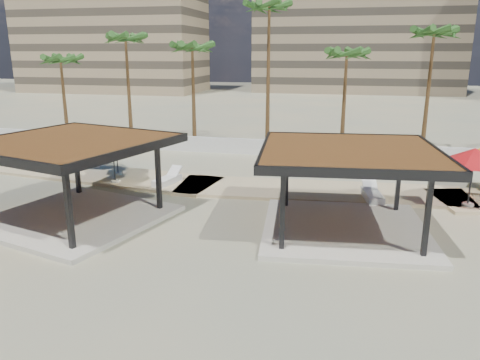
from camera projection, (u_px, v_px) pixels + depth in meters
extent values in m
plane|color=tan|center=(260.00, 235.00, 20.15)|extent=(200.00, 200.00, 0.00)
cube|color=#C6B284|center=(97.00, 175.00, 29.80)|extent=(16.40, 6.19, 0.24)
cube|color=#C6B284|center=(318.00, 191.00, 26.27)|extent=(16.24, 5.11, 0.24)
cube|color=silver|center=(300.00, 149.00, 35.01)|extent=(56.00, 0.30, 1.20)
cube|color=#937F60|center=(111.00, 11.00, 89.20)|extent=(34.00, 16.00, 30.00)
cube|color=#847259|center=(358.00, 17.00, 88.78)|extent=(38.00, 16.00, 28.00)
cube|color=beige|center=(345.00, 229.00, 20.57)|extent=(7.74, 7.74, 0.21)
cube|color=black|center=(283.00, 209.00, 17.89)|extent=(0.21, 0.21, 3.21)
cube|color=black|center=(287.00, 174.00, 23.00)|extent=(0.21, 0.21, 3.21)
cube|color=black|center=(428.00, 215.00, 17.24)|extent=(0.21, 0.21, 3.21)
cube|color=black|center=(399.00, 178.00, 22.35)|extent=(0.21, 0.21, 3.21)
cube|color=brown|center=(350.00, 152.00, 19.65)|extent=(7.97, 7.97, 0.30)
cube|color=black|center=(360.00, 174.00, 16.18)|extent=(7.35, 0.88, 0.36)
cube|color=black|center=(342.00, 137.00, 23.13)|extent=(7.35, 0.88, 0.36)
cube|color=black|center=(264.00, 150.00, 20.09)|extent=(0.88, 7.35, 0.36)
cube|color=black|center=(440.00, 154.00, 19.21)|extent=(0.88, 7.35, 0.36)
cube|color=beige|center=(77.00, 218.00, 21.96)|extent=(8.93, 8.93, 0.22)
cube|color=black|center=(76.00, 163.00, 25.09)|extent=(0.24, 0.24, 3.31)
cube|color=black|center=(69.00, 208.00, 17.89)|extent=(0.24, 0.24, 3.31)
cube|color=black|center=(158.00, 175.00, 22.57)|extent=(0.24, 0.24, 3.31)
cube|color=brown|center=(69.00, 143.00, 21.01)|extent=(9.20, 9.20, 0.31)
cube|color=black|center=(126.00, 131.00, 24.19)|extent=(7.37, 2.13, 0.37)
cube|color=black|center=(14.00, 136.00, 22.73)|extent=(2.13, 7.37, 0.37)
cube|color=black|center=(134.00, 151.00, 19.29)|extent=(2.13, 7.37, 0.37)
cylinder|color=beige|center=(96.00, 167.00, 31.15)|extent=(0.48, 0.48, 0.11)
cylinder|color=#262628|center=(95.00, 151.00, 30.86)|extent=(0.07, 0.07, 2.29)
cone|color=#0039C2|center=(94.00, 136.00, 30.60)|extent=(3.63, 3.63, 0.67)
cylinder|color=beige|center=(115.00, 181.00, 27.69)|extent=(0.51, 0.51, 0.12)
cylinder|color=#262628|center=(114.00, 162.00, 27.38)|extent=(0.07, 0.07, 2.46)
cone|color=#E9B107|center=(113.00, 144.00, 27.10)|extent=(3.45, 3.45, 0.72)
cylinder|color=beige|center=(468.00, 204.00, 23.45)|extent=(0.57, 0.57, 0.14)
cylinder|color=#262628|center=(471.00, 179.00, 23.11)|extent=(0.08, 0.08, 2.74)
cone|color=#B41215|center=(474.00, 156.00, 22.79)|extent=(4.11, 4.11, 0.80)
cylinder|color=beige|center=(118.00, 174.00, 29.39)|extent=(0.49, 0.49, 0.12)
cylinder|color=#262628|center=(117.00, 156.00, 29.09)|extent=(0.07, 0.07, 2.33)
cone|color=#0039C2|center=(116.00, 141.00, 28.83)|extent=(2.82, 2.82, 0.68)
cube|color=white|center=(167.00, 181.00, 27.37)|extent=(1.17, 2.23, 0.30)
cube|color=white|center=(167.00, 178.00, 27.32)|extent=(1.17, 2.23, 0.06)
cube|color=white|center=(175.00, 171.00, 27.98)|extent=(0.84, 0.86, 0.54)
cube|color=white|center=(372.00, 196.00, 24.44)|extent=(1.17, 2.39, 0.32)
cube|color=white|center=(373.00, 193.00, 24.39)|extent=(1.17, 2.39, 0.07)
cube|color=white|center=(369.00, 183.00, 25.17)|extent=(0.88, 0.90, 0.58)
cone|color=brown|center=(64.00, 99.00, 40.98)|extent=(0.36, 0.36, 7.16)
ellipsoid|color=#28561E|center=(60.00, 60.00, 40.09)|extent=(3.00, 3.00, 1.80)
cone|color=brown|center=(129.00, 90.00, 39.81)|extent=(0.36, 0.36, 8.89)
ellipsoid|color=#28561E|center=(125.00, 39.00, 38.70)|extent=(3.00, 3.00, 1.80)
cone|color=brown|center=(194.00, 97.00, 38.03)|extent=(0.36, 0.36, 8.15)
ellipsoid|color=#28561E|center=(192.00, 48.00, 37.02)|extent=(3.00, 3.00, 1.80)
cone|color=brown|center=(268.00, 79.00, 37.07)|extent=(0.36, 0.36, 11.14)
ellipsoid|color=#28561E|center=(269.00, 7.00, 35.66)|extent=(3.00, 3.00, 1.80)
cone|color=brown|center=(344.00, 103.00, 35.75)|extent=(0.36, 0.36, 7.67)
ellipsoid|color=#28561E|center=(347.00, 55.00, 34.80)|extent=(3.00, 3.00, 1.80)
cone|color=brown|center=(428.00, 95.00, 34.43)|extent=(0.36, 0.36, 9.14)
ellipsoid|color=#28561E|center=(434.00, 33.00, 33.28)|extent=(3.00, 3.00, 1.80)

